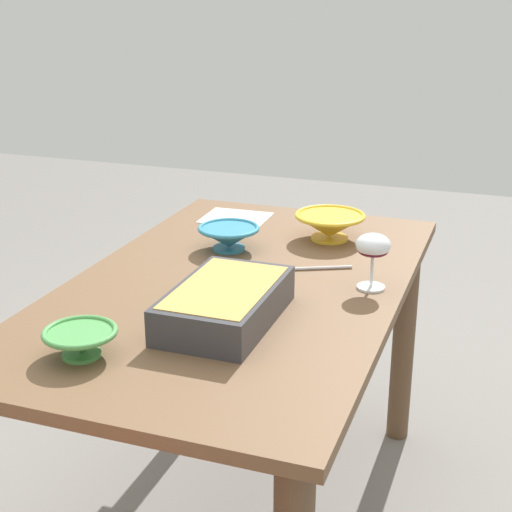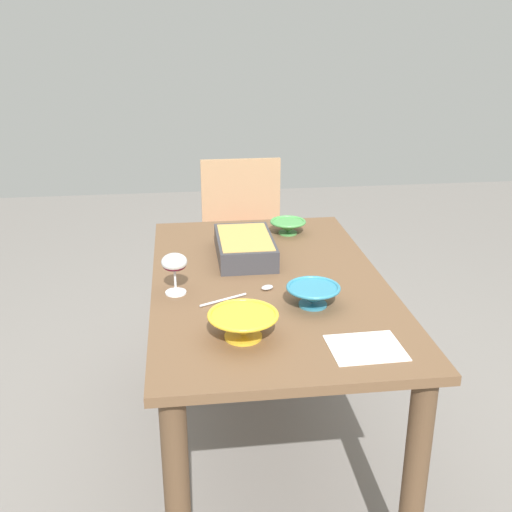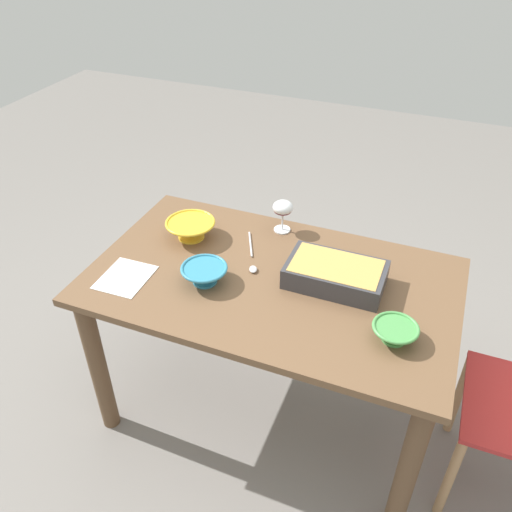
{
  "view_description": "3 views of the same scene",
  "coord_description": "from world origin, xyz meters",
  "px_view_note": "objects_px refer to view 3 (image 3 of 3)",
  "views": [
    {
      "loc": [
        1.68,
        0.65,
        1.48
      ],
      "look_at": [
        0.03,
        0.06,
        0.85
      ],
      "focal_mm": 53.56,
      "sensor_mm": 36.0,
      "label": 1
    },
    {
      "loc": [
        -2.04,
        0.3,
        1.65
      ],
      "look_at": [
        0.02,
        0.04,
        0.85
      ],
      "focal_mm": 44.08,
      "sensor_mm": 36.0,
      "label": 2
    },
    {
      "loc": [
        0.52,
        -1.47,
        2.0
      ],
      "look_at": [
        -0.1,
        0.08,
        0.78
      ],
      "focal_mm": 36.8,
      "sensor_mm": 36.0,
      "label": 3
    }
  ],
  "objects_px": {
    "dining_table": "(271,305)",
    "serving_bowl": "(191,228)",
    "wine_glass": "(283,209)",
    "napkin": "(125,277)",
    "serving_spoon": "(252,259)",
    "mixing_bowl": "(204,273)",
    "casserole_dish": "(336,273)",
    "small_bowl": "(395,332)"
  },
  "relations": [
    {
      "from": "small_bowl",
      "to": "serving_bowl",
      "type": "relative_size",
      "value": 0.74
    },
    {
      "from": "serving_spoon",
      "to": "napkin",
      "type": "xyz_separation_m",
      "value": [
        -0.41,
        -0.28,
        -0.01
      ]
    },
    {
      "from": "casserole_dish",
      "to": "serving_spoon",
      "type": "height_order",
      "value": "casserole_dish"
    },
    {
      "from": "wine_glass",
      "to": "napkin",
      "type": "xyz_separation_m",
      "value": [
        -0.44,
        -0.53,
        -0.1
      ]
    },
    {
      "from": "dining_table",
      "to": "serving_bowl",
      "type": "height_order",
      "value": "serving_bowl"
    },
    {
      "from": "mixing_bowl",
      "to": "serving_bowl",
      "type": "relative_size",
      "value": 0.84
    },
    {
      "from": "small_bowl",
      "to": "serving_spoon",
      "type": "distance_m",
      "value": 0.64
    },
    {
      "from": "wine_glass",
      "to": "napkin",
      "type": "bearing_deg",
      "value": -129.81
    },
    {
      "from": "wine_glass",
      "to": "serving_bowl",
      "type": "bearing_deg",
      "value": -150.15
    },
    {
      "from": "wine_glass",
      "to": "serving_spoon",
      "type": "height_order",
      "value": "wine_glass"
    },
    {
      "from": "wine_glass",
      "to": "serving_spoon",
      "type": "bearing_deg",
      "value": -98.21
    },
    {
      "from": "mixing_bowl",
      "to": "napkin",
      "type": "xyz_separation_m",
      "value": [
        -0.29,
        -0.09,
        -0.04
      ]
    },
    {
      "from": "casserole_dish",
      "to": "serving_bowl",
      "type": "relative_size",
      "value": 1.73
    },
    {
      "from": "mixing_bowl",
      "to": "serving_spoon",
      "type": "xyz_separation_m",
      "value": [
        0.12,
        0.19,
        -0.03
      ]
    },
    {
      "from": "dining_table",
      "to": "mixing_bowl",
      "type": "xyz_separation_m",
      "value": [
        -0.23,
        -0.11,
        0.17
      ]
    },
    {
      "from": "dining_table",
      "to": "casserole_dish",
      "type": "bearing_deg",
      "value": 14.48
    },
    {
      "from": "wine_glass",
      "to": "napkin",
      "type": "height_order",
      "value": "wine_glass"
    },
    {
      "from": "wine_glass",
      "to": "serving_bowl",
      "type": "xyz_separation_m",
      "value": [
        -0.34,
        -0.19,
        -0.06
      ]
    },
    {
      "from": "wine_glass",
      "to": "napkin",
      "type": "relative_size",
      "value": 0.69
    },
    {
      "from": "casserole_dish",
      "to": "small_bowl",
      "type": "xyz_separation_m",
      "value": [
        0.26,
        -0.21,
        -0.01
      ]
    },
    {
      "from": "casserole_dish",
      "to": "dining_table",
      "type": "bearing_deg",
      "value": -165.52
    },
    {
      "from": "wine_glass",
      "to": "serving_bowl",
      "type": "height_order",
      "value": "wine_glass"
    },
    {
      "from": "casserole_dish",
      "to": "serving_spoon",
      "type": "distance_m",
      "value": 0.34
    },
    {
      "from": "serving_bowl",
      "to": "serving_spoon",
      "type": "distance_m",
      "value": 0.31
    },
    {
      "from": "wine_glass",
      "to": "serving_spoon",
      "type": "relative_size",
      "value": 0.54
    },
    {
      "from": "small_bowl",
      "to": "serving_bowl",
      "type": "height_order",
      "value": "serving_bowl"
    },
    {
      "from": "wine_glass",
      "to": "serving_bowl",
      "type": "relative_size",
      "value": 0.69
    },
    {
      "from": "serving_bowl",
      "to": "serving_spoon",
      "type": "relative_size",
      "value": 0.79
    },
    {
      "from": "mixing_bowl",
      "to": "serving_spoon",
      "type": "distance_m",
      "value": 0.22
    },
    {
      "from": "dining_table",
      "to": "mixing_bowl",
      "type": "bearing_deg",
      "value": -153.57
    },
    {
      "from": "napkin",
      "to": "mixing_bowl",
      "type": "bearing_deg",
      "value": 17.38
    },
    {
      "from": "dining_table",
      "to": "serving_spoon",
      "type": "relative_size",
      "value": 5.26
    },
    {
      "from": "mixing_bowl",
      "to": "serving_bowl",
      "type": "distance_m",
      "value": 0.31
    },
    {
      "from": "casserole_dish",
      "to": "small_bowl",
      "type": "relative_size",
      "value": 2.35
    },
    {
      "from": "casserole_dish",
      "to": "small_bowl",
      "type": "height_order",
      "value": "casserole_dish"
    },
    {
      "from": "dining_table",
      "to": "serving_bowl",
      "type": "xyz_separation_m",
      "value": [
        -0.41,
        0.13,
        0.18
      ]
    },
    {
      "from": "wine_glass",
      "to": "serving_spoon",
      "type": "distance_m",
      "value": 0.27
    },
    {
      "from": "small_bowl",
      "to": "serving_bowl",
      "type": "bearing_deg",
      "value": 162.18
    },
    {
      "from": "serving_spoon",
      "to": "napkin",
      "type": "distance_m",
      "value": 0.49
    },
    {
      "from": "wine_glass",
      "to": "small_bowl",
      "type": "height_order",
      "value": "wine_glass"
    },
    {
      "from": "dining_table",
      "to": "napkin",
      "type": "xyz_separation_m",
      "value": [
        -0.52,
        -0.2,
        0.13
      ]
    },
    {
      "from": "wine_glass",
      "to": "small_bowl",
      "type": "relative_size",
      "value": 0.93
    }
  ]
}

